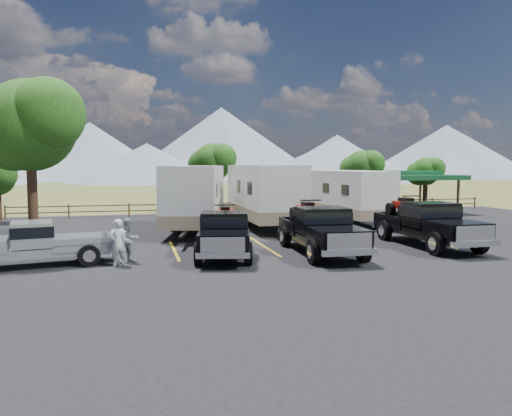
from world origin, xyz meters
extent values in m
plane|color=#474E21|center=(0.00, 0.00, 0.00)|extent=(320.00, 320.00, 0.00)
cube|color=black|center=(0.00, 3.00, 0.02)|extent=(44.00, 34.00, 0.04)
cube|color=gold|center=(-6.00, 4.00, 0.04)|extent=(0.12, 5.50, 0.01)
cube|color=gold|center=(-2.00, 4.00, 0.04)|extent=(0.12, 5.50, 0.01)
cube|color=gold|center=(2.00, 4.00, 0.04)|extent=(0.12, 5.50, 0.01)
cube|color=gold|center=(6.00, 4.00, 0.04)|extent=(0.12, 5.50, 0.01)
cylinder|color=#321F13|center=(-12.50, 9.00, 2.24)|extent=(0.48, 0.48, 4.48)
sphere|color=#1D4310|center=(-12.50, 9.00, 5.60)|extent=(4.48, 4.48, 4.48)
sphere|color=#1D4310|center=(-11.54, 8.20, 6.08)|extent=(3.52, 3.52, 3.52)
sphere|color=#1D4310|center=(-13.40, 9.70, 5.28)|extent=(3.84, 3.84, 3.84)
cylinder|color=#321F13|center=(9.00, 17.00, 1.40)|extent=(0.39, 0.39, 2.80)
sphere|color=#1D4310|center=(9.00, 17.00, 3.50)|extent=(2.52, 2.52, 2.52)
sphere|color=#1D4310|center=(9.54, 16.55, 3.77)|extent=(1.98, 1.98, 1.98)
sphere|color=#1D4310|center=(8.50, 17.40, 3.32)|extent=(2.16, 2.16, 2.16)
cylinder|color=#321F13|center=(15.00, 18.00, 1.26)|extent=(0.38, 0.38, 2.52)
sphere|color=#1D4310|center=(15.00, 18.00, 3.15)|extent=(2.24, 2.24, 2.24)
sphere|color=#1D4310|center=(15.48, 17.60, 3.39)|extent=(1.76, 1.76, 1.76)
sphere|color=#1D4310|center=(14.55, 18.35, 2.99)|extent=(1.92, 1.92, 1.92)
cylinder|color=#321F13|center=(-2.00, 19.00, 1.54)|extent=(0.41, 0.41, 3.08)
sphere|color=#1D4310|center=(-2.00, 19.00, 3.85)|extent=(2.80, 2.80, 2.80)
sphere|color=#1D4310|center=(-1.40, 18.50, 4.15)|extent=(2.20, 2.20, 2.20)
sphere|color=#1D4310|center=(-2.56, 19.44, 3.65)|extent=(2.40, 2.40, 2.40)
sphere|color=#1D4310|center=(-15.55, 16.62, 3.02)|extent=(1.65, 1.65, 1.65)
cylinder|color=brown|center=(-16.00, 18.50, 0.50)|extent=(0.12, 0.12, 1.00)
cylinder|color=brown|center=(-12.00, 18.50, 0.50)|extent=(0.12, 0.12, 1.00)
cylinder|color=brown|center=(-8.00, 18.50, 0.50)|extent=(0.12, 0.12, 1.00)
cylinder|color=brown|center=(-4.00, 18.50, 0.50)|extent=(0.12, 0.12, 1.00)
cylinder|color=brown|center=(0.00, 18.50, 0.50)|extent=(0.12, 0.12, 1.00)
cylinder|color=brown|center=(4.00, 18.50, 0.50)|extent=(0.12, 0.12, 1.00)
cylinder|color=brown|center=(8.00, 18.50, 0.50)|extent=(0.12, 0.12, 1.00)
cylinder|color=brown|center=(12.00, 18.50, 0.50)|extent=(0.12, 0.12, 1.00)
cylinder|color=brown|center=(16.00, 18.50, 0.50)|extent=(0.12, 0.12, 1.00)
cylinder|color=brown|center=(20.00, 18.50, 0.50)|extent=(0.12, 0.12, 1.00)
cube|color=brown|center=(2.00, 18.50, 0.45)|extent=(36.00, 0.06, 0.08)
cube|color=brown|center=(2.00, 18.50, 0.85)|extent=(36.00, 0.06, 0.08)
cylinder|color=brown|center=(10.50, 14.50, 1.30)|extent=(0.20, 0.20, 2.60)
cylinder|color=brown|center=(10.50, 19.50, 1.30)|extent=(0.20, 0.20, 2.60)
cylinder|color=brown|center=(15.50, 14.50, 1.30)|extent=(0.20, 0.20, 2.60)
cylinder|color=brown|center=(15.50, 19.50, 1.30)|extent=(0.20, 0.20, 2.60)
cube|color=#17512A|center=(13.00, 17.00, 2.75)|extent=(6.20, 6.20, 0.35)
cube|color=#17512A|center=(13.00, 17.00, 3.05)|extent=(3.50, 3.50, 0.35)
cone|color=slate|center=(-18.00, 112.00, 7.00)|extent=(44.00, 44.00, 14.00)
cone|color=slate|center=(14.00, 108.00, 9.00)|extent=(52.00, 52.00, 18.00)
cone|color=slate|center=(48.00, 114.00, 6.00)|extent=(40.00, 40.00, 12.00)
cone|color=slate|center=(80.00, 110.00, 7.50)|extent=(50.00, 50.00, 15.00)
cone|color=slate|center=(-5.00, 87.00, 4.00)|extent=(32.00, 32.00, 8.00)
cone|color=slate|center=(35.00, 84.00, 4.50)|extent=(40.00, 40.00, 9.00)
cube|color=black|center=(-4.13, 2.04, 0.64)|extent=(2.80, 5.71, 0.35)
cube|color=black|center=(-4.49, 0.23, 1.00)|extent=(2.14, 2.05, 0.48)
cube|color=black|center=(-4.16, 1.92, 1.33)|extent=(2.06, 1.82, 0.96)
cube|color=black|center=(-4.16, 1.92, 1.48)|extent=(2.11, 1.88, 0.43)
cube|color=black|center=(-3.80, 3.73, 0.91)|extent=(2.26, 2.62, 0.53)
cube|color=silver|center=(-4.69, -0.73, 0.95)|extent=(1.52, 0.38, 0.53)
cube|color=silver|center=(-4.70, -0.79, 0.59)|extent=(1.88, 0.54, 0.21)
cube|color=silver|center=(-3.57, 4.86, 0.59)|extent=(1.87, 0.52, 0.21)
cylinder|color=black|center=(-5.39, 0.35, 0.47)|extent=(0.45, 0.90, 0.86)
cylinder|color=black|center=(-3.62, 0.00, 0.47)|extent=(0.45, 0.90, 0.86)
cylinder|color=black|center=(-4.65, 4.07, 0.47)|extent=(0.45, 0.90, 0.86)
cylinder|color=black|center=(-2.88, 3.72, 0.47)|extent=(0.45, 0.90, 0.86)
cube|color=#981008|center=(-3.80, 3.73, 1.56)|extent=(0.90, 1.35, 0.34)
cube|color=black|center=(-3.80, 3.73, 1.80)|extent=(0.52, 0.78, 0.17)
cube|color=#981008|center=(-3.90, 3.21, 1.65)|extent=(0.82, 0.48, 0.21)
cylinder|color=black|center=(-3.88, 3.30, 1.99)|extent=(0.86, 0.23, 0.06)
cylinder|color=black|center=(-4.32, 3.30, 1.36)|extent=(0.35, 0.58, 0.54)
cylinder|color=black|center=(-3.48, 3.13, 1.36)|extent=(0.35, 0.58, 0.54)
cylinder|color=black|center=(-4.12, 4.33, 1.36)|extent=(0.35, 0.58, 0.54)
cylinder|color=black|center=(-3.27, 4.16, 1.36)|extent=(0.35, 0.58, 0.54)
cube|color=black|center=(-0.20, 1.59, 0.69)|extent=(2.13, 5.98, 0.37)
cube|color=black|center=(-0.27, -0.40, 1.08)|extent=(2.06, 1.94, 0.52)
cube|color=black|center=(-0.20, 1.47, 1.44)|extent=(2.01, 1.69, 1.04)
cube|color=black|center=(-0.20, 1.47, 1.60)|extent=(2.05, 1.75, 0.47)
cube|color=black|center=(-0.13, 3.46, 0.98)|extent=(2.08, 2.56, 0.57)
cube|color=silver|center=(-0.31, -1.45, 1.02)|extent=(1.66, 0.15, 0.57)
cube|color=silver|center=(-0.32, -1.52, 0.63)|extent=(2.04, 0.26, 0.23)
cube|color=silver|center=(-0.08, 4.70, 0.63)|extent=(2.04, 0.24, 0.23)
cylinder|color=black|center=(-1.25, -0.42, 0.51)|extent=(0.35, 0.94, 0.93)
cylinder|color=black|center=(0.70, -0.50, 0.51)|extent=(0.35, 0.94, 0.93)
cylinder|color=black|center=(-1.09, 3.68, 0.51)|extent=(0.35, 0.94, 0.93)
cylinder|color=black|center=(0.86, 3.60, 0.51)|extent=(0.35, 0.94, 0.93)
cube|color=#981008|center=(-0.13, 3.46, 1.68)|extent=(0.78, 1.37, 0.36)
cube|color=black|center=(-0.13, 3.46, 1.94)|extent=(0.44, 0.79, 0.19)
cube|color=#981008|center=(-0.15, 2.89, 1.78)|extent=(0.84, 0.39, 0.23)
cylinder|color=black|center=(-0.14, 2.99, 2.14)|extent=(0.93, 0.10, 0.06)
cylinder|color=black|center=(-0.61, 2.90, 1.47)|extent=(0.29, 0.59, 0.58)
cylinder|color=black|center=(0.32, 2.87, 1.47)|extent=(0.29, 0.59, 0.58)
cylinder|color=black|center=(-0.57, 4.04, 1.47)|extent=(0.29, 0.59, 0.58)
cylinder|color=black|center=(0.36, 4.01, 1.47)|extent=(0.29, 0.59, 0.58)
cube|color=black|center=(5.14, 2.20, 0.71)|extent=(1.98, 6.11, 0.39)
cube|color=black|center=(5.15, 0.14, 1.11)|extent=(2.06, 1.93, 0.54)
cube|color=black|center=(5.14, 2.07, 1.49)|extent=(2.02, 1.67, 1.07)
cube|color=black|center=(5.14, 2.07, 1.65)|extent=(2.06, 1.74, 0.48)
cube|color=black|center=(5.14, 4.12, 1.01)|extent=(2.06, 2.57, 0.59)
cube|color=silver|center=(5.15, -0.95, 1.06)|extent=(1.71, 0.09, 0.59)
cube|color=silver|center=(5.15, -1.02, 0.65)|extent=(2.10, 0.20, 0.24)
cube|color=silver|center=(5.14, 5.41, 0.65)|extent=(2.10, 0.18, 0.24)
cylinder|color=black|center=(4.14, 0.07, 0.52)|extent=(0.32, 0.96, 0.96)
cylinder|color=black|center=(6.15, 0.08, 0.52)|extent=(0.32, 0.96, 0.96)
cylinder|color=black|center=(4.13, 4.31, 0.52)|extent=(0.32, 0.96, 0.96)
cylinder|color=black|center=(6.15, 4.32, 0.52)|extent=(0.32, 0.96, 0.96)
cube|color=#981008|center=(5.14, 4.12, 1.73)|extent=(0.75, 1.39, 0.37)
cube|color=black|center=(5.14, 4.12, 2.00)|extent=(0.43, 0.80, 0.19)
cube|color=#981008|center=(5.14, 3.53, 1.84)|extent=(0.86, 0.38, 0.24)
cylinder|color=black|center=(5.14, 3.64, 2.21)|extent=(0.96, 0.07, 0.06)
cylinder|color=black|center=(4.66, 3.53, 1.52)|extent=(0.28, 0.60, 0.60)
cylinder|color=black|center=(5.62, 3.54, 1.52)|extent=(0.28, 0.60, 0.60)
cylinder|color=black|center=(4.66, 4.71, 1.52)|extent=(0.28, 0.60, 0.60)
cylinder|color=black|center=(5.62, 4.71, 1.52)|extent=(0.28, 0.60, 0.60)
cube|color=white|center=(-4.41, 9.56, 2.14)|extent=(4.43, 8.66, 2.98)
cube|color=gray|center=(-4.41, 9.56, 0.98)|extent=(4.47, 8.71, 0.66)
cube|color=black|center=(-6.17, 7.85, 2.44)|extent=(0.24, 0.97, 0.66)
cube|color=black|center=(-3.57, 7.25, 2.44)|extent=(0.24, 0.97, 0.66)
cylinder|color=black|center=(-5.55, 10.17, 0.43)|extent=(0.44, 0.81, 0.77)
cylinder|color=black|center=(-3.12, 9.61, 0.43)|extent=(0.44, 0.81, 0.77)
cube|color=black|center=(-5.56, 4.56, 0.59)|extent=(0.57, 1.97, 0.11)
cube|color=white|center=(-0.31, 10.41, 2.16)|extent=(2.70, 8.37, 3.01)
cube|color=gray|center=(-0.31, 10.41, 0.99)|extent=(2.73, 8.41, 0.67)
cube|color=black|center=(-1.66, 8.31, 2.46)|extent=(0.03, 1.00, 0.67)
cube|color=black|center=(1.05, 8.32, 2.46)|extent=(0.03, 1.00, 0.67)
cylinder|color=black|center=(-1.57, 10.74, 0.43)|extent=(0.28, 0.78, 0.78)
cylinder|color=black|center=(0.94, 10.75, 0.43)|extent=(0.28, 0.78, 0.78)
cube|color=black|center=(-0.30, 5.22, 0.60)|extent=(0.14, 2.01, 0.11)
cube|color=white|center=(5.35, 11.21, 1.96)|extent=(2.82, 7.69, 2.72)
cube|color=gray|center=(5.35, 11.21, 0.90)|extent=(2.84, 7.72, 0.61)
cube|color=black|center=(4.23, 9.26, 2.23)|extent=(0.07, 0.91, 0.61)
cube|color=black|center=(6.67, 9.39, 2.23)|extent=(0.07, 0.91, 0.61)
cylinder|color=black|center=(4.19, 11.45, 0.39)|extent=(0.29, 0.72, 0.71)
cylinder|color=black|center=(6.47, 11.57, 0.39)|extent=(0.29, 0.72, 0.71)
cube|color=black|center=(5.59, 6.53, 0.54)|extent=(0.22, 1.82, 0.10)
cube|color=#9DA0A5|center=(-11.10, 1.64, 0.59)|extent=(5.19, 2.51, 0.31)
cube|color=#9DA0A5|center=(-11.20, 1.62, 1.22)|extent=(1.64, 1.87, 0.87)
cube|color=black|center=(-11.20, 1.62, 1.35)|extent=(1.70, 1.91, 0.39)
cube|color=#9DA0A5|center=(-9.55, 1.93, 0.83)|extent=(2.37, 2.04, 0.48)
cube|color=silver|center=(-8.52, 2.12, 0.54)|extent=(0.46, 1.71, 0.19)
cylinder|color=black|center=(-9.55, 2.76, 0.43)|extent=(0.82, 0.40, 0.79)
cylinder|color=black|center=(-9.24, 1.15, 0.43)|extent=(0.82, 0.40, 0.79)
imported|color=silver|center=(-8.23, 0.99, 0.90)|extent=(0.73, 0.61, 1.71)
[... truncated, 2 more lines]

